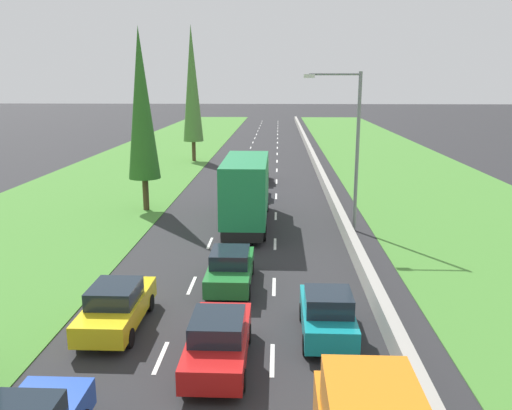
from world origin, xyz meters
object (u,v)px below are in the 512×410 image
at_px(red_sedan_centre_lane, 218,340).
at_px(poplar_tree_third, 192,84).
at_px(teal_hatchback_right_lane, 327,314).
at_px(street_light_mast, 352,141).
at_px(blue_hatchback_centre_lane, 253,186).
at_px(green_box_truck_centre_lane, 247,190).
at_px(yellow_sedan_left_lane, 116,306).
at_px(grey_sedan_centre_lane, 258,173).
at_px(poplar_tree_second, 141,105).
at_px(green_sedan_centre_lane_third, 231,268).

bearing_deg(red_sedan_centre_lane, poplar_tree_third, 100.00).
relative_size(teal_hatchback_right_lane, street_light_mast, 0.43).
bearing_deg(street_light_mast, blue_hatchback_centre_lane, 123.76).
height_order(green_box_truck_centre_lane, street_light_mast, street_light_mast).
bearing_deg(teal_hatchback_right_lane, green_box_truck_centre_lane, 104.20).
distance_m(yellow_sedan_left_lane, grey_sedan_centre_lane, 28.13).
height_order(teal_hatchback_right_lane, green_box_truck_centre_lane, green_box_truck_centre_lane).
distance_m(yellow_sedan_left_lane, blue_hatchback_centre_lane, 22.09).
relative_size(green_box_truck_centre_lane, poplar_tree_third, 0.66).
xyz_separation_m(poplar_tree_second, street_light_mast, (12.96, -4.41, -1.77)).
bearing_deg(poplar_tree_second, yellow_sedan_left_lane, -79.31).
distance_m(green_box_truck_centre_lane, grey_sedan_centre_lane, 14.34).
relative_size(yellow_sedan_left_lane, poplar_tree_third, 0.31).
xyz_separation_m(yellow_sedan_left_lane, grey_sedan_centre_lane, (3.86, 27.86, 0.00)).
height_order(green_sedan_centre_lane_third, green_box_truck_centre_lane, green_box_truck_centre_lane).
relative_size(blue_hatchback_centre_lane, street_light_mast, 0.43).
bearing_deg(blue_hatchback_centre_lane, teal_hatchback_right_lane, -80.89).
height_order(red_sedan_centre_lane, green_box_truck_centre_lane, green_box_truck_centre_lane).
xyz_separation_m(green_sedan_centre_lane_third, green_box_truck_centre_lane, (0.11, 9.60, 1.37)).
distance_m(teal_hatchback_right_lane, yellow_sedan_left_lane, 7.31).
relative_size(red_sedan_centre_lane, blue_hatchback_centre_lane, 1.15).
height_order(green_box_truck_centre_lane, blue_hatchback_centre_lane, green_box_truck_centre_lane).
bearing_deg(grey_sedan_centre_lane, poplar_tree_third, 122.08).
height_order(green_sedan_centre_lane_third, blue_hatchback_centre_lane, blue_hatchback_centre_lane).
distance_m(green_box_truck_centre_lane, poplar_tree_third, 27.82).
bearing_deg(green_sedan_centre_lane_third, green_box_truck_centre_lane, 89.32).
distance_m(green_sedan_centre_lane_third, street_light_mast, 11.61).
relative_size(green_sedan_centre_lane_third, green_box_truck_centre_lane, 0.48).
bearing_deg(red_sedan_centre_lane, green_box_truck_centre_lane, 90.31).
distance_m(red_sedan_centre_lane, teal_hatchback_right_lane, 3.95).
xyz_separation_m(yellow_sedan_left_lane, blue_hatchback_centre_lane, (3.74, 21.77, 0.02)).
relative_size(poplar_tree_second, poplar_tree_third, 0.83).
bearing_deg(grey_sedan_centre_lane, blue_hatchback_centre_lane, -91.16).
height_order(grey_sedan_centre_lane, street_light_mast, street_light_mast).
xyz_separation_m(green_box_truck_centre_lane, poplar_tree_third, (-7.34, 26.15, 6.03)).
relative_size(blue_hatchback_centre_lane, poplar_tree_second, 0.33).
relative_size(blue_hatchback_centre_lane, grey_sedan_centre_lane, 0.87).
bearing_deg(green_sedan_centre_lane_third, poplar_tree_second, 117.46).
distance_m(teal_hatchback_right_lane, street_light_mast, 14.18).
xyz_separation_m(green_sedan_centre_lane_third, poplar_tree_second, (-6.90, 13.27, 6.19)).
height_order(green_sedan_centre_lane_third, yellow_sedan_left_lane, same).
xyz_separation_m(yellow_sedan_left_lane, poplar_tree_third, (-3.58, 39.74, 7.40)).
bearing_deg(street_light_mast, poplar_tree_third, 116.29).
distance_m(teal_hatchback_right_lane, poplar_tree_second, 21.49).
xyz_separation_m(teal_hatchback_right_lane, poplar_tree_second, (-10.56, 17.67, 6.17)).
xyz_separation_m(poplar_tree_third, street_light_mast, (13.29, -26.89, -2.98)).
bearing_deg(blue_hatchback_centre_lane, poplar_tree_second, -147.18).
bearing_deg(poplar_tree_third, teal_hatchback_right_lane, -74.84).
xyz_separation_m(green_sedan_centre_lane_third, poplar_tree_third, (-7.22, 35.76, 7.40)).
height_order(green_box_truck_centre_lane, poplar_tree_second, poplar_tree_second).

